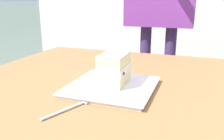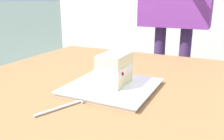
{
  "view_description": "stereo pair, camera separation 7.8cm",
  "coord_description": "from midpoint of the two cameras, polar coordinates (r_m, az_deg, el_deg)",
  "views": [
    {
      "loc": [
        -0.49,
        -0.35,
        0.99
      ],
      "look_at": [
        0.22,
        -0.09,
        0.77
      ],
      "focal_mm": 38.83,
      "sensor_mm": 36.0,
      "label": 1
    },
    {
      "loc": [
        -0.46,
        -0.42,
        0.99
      ],
      "look_at": [
        0.22,
        -0.09,
        0.77
      ],
      "focal_mm": 38.83,
      "sensor_mm": 36.0,
      "label": 2
    }
  ],
  "objects": [
    {
      "name": "dessert_plate",
      "position": [
        0.8,
        2.8,
        -4.09
      ],
      "size": [
        0.27,
        0.27,
        0.02
      ],
      "color": "white",
      "rests_on": "patio_table"
    },
    {
      "name": "cake_slice",
      "position": [
        0.8,
        3.43,
        0.22
      ],
      "size": [
        0.13,
        0.1,
        0.1
      ],
      "color": "beige",
      "rests_on": "dessert_plate"
    },
    {
      "name": "patio_table",
      "position": [
        0.71,
        -11.74,
        -15.16
      ],
      "size": [
        1.61,
        0.97,
        0.7
      ],
      "color": "olive",
      "rests_on": "ground"
    },
    {
      "name": "dessert_fork",
      "position": [
        0.68,
        -7.24,
        -8.32
      ],
      "size": [
        0.16,
        0.08,
        0.01
      ],
      "color": "silver",
      "rests_on": "patio_table"
    }
  ]
}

